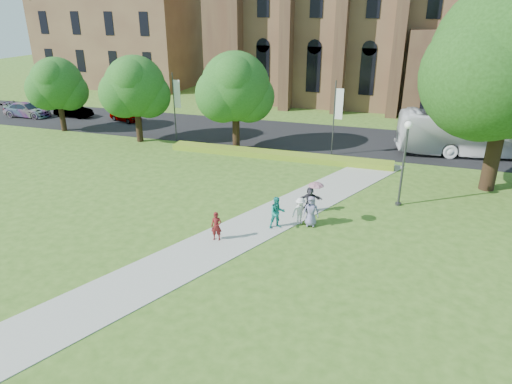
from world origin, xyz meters
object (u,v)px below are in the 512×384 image
(tour_coach, at_px, (482,133))
(car_1, at_px, (73,111))
(car_0, at_px, (125,115))
(streetlamp, at_px, (405,154))
(car_2, at_px, (27,110))
(pedestrian_0, at_px, (216,226))

(tour_coach, distance_m, car_1, 40.23)
(car_0, xyz_separation_m, car_1, (-6.38, -0.15, 0.05))
(streetlamp, height_order, car_2, streetlamp)
(tour_coach, bearing_deg, pedestrian_0, 134.67)
(car_1, relative_size, pedestrian_0, 2.72)
(car_0, distance_m, car_2, 11.37)
(car_0, height_order, pedestrian_0, pedestrian_0)
(pedestrian_0, bearing_deg, streetlamp, 29.77)
(streetlamp, xyz_separation_m, car_0, (-27.95, 13.72, -2.63))
(tour_coach, distance_m, car_2, 45.09)
(tour_coach, relative_size, car_2, 2.50)
(streetlamp, relative_size, pedestrian_0, 3.40)
(pedestrian_0, bearing_deg, car_1, 129.47)
(streetlamp, xyz_separation_m, tour_coach, (5.87, 12.31, -1.46))
(car_2, bearing_deg, car_0, -84.38)
(car_0, xyz_separation_m, car_2, (-11.26, -1.56, 0.11))
(car_0, relative_size, car_1, 0.90)
(tour_coach, bearing_deg, car_2, 81.41)
(tour_coach, bearing_deg, car_1, 79.43)
(tour_coach, bearing_deg, streetlamp, 145.71)
(streetlamp, height_order, car_0, streetlamp)
(car_1, bearing_deg, streetlamp, -110.86)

